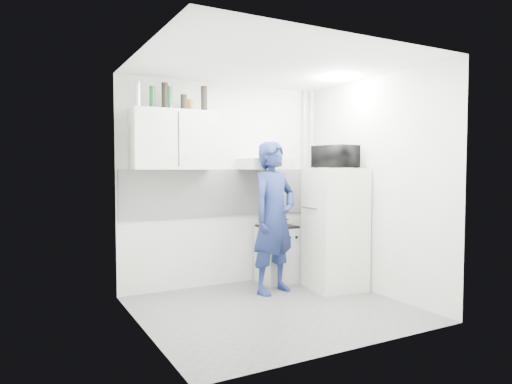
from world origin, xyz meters
name	(u,v)px	position (x,y,z in m)	size (l,w,h in m)	color
floor	(274,309)	(0.00, 0.00, 0.00)	(2.80, 2.80, 0.00)	slate
ceiling	(275,64)	(0.00, 0.00, 2.60)	(2.80, 2.80, 0.00)	white
wall_back	(226,185)	(0.00, 1.25, 1.30)	(2.80, 2.80, 0.00)	white
wall_left	(143,192)	(-1.40, 0.00, 1.30)	(2.60, 2.60, 0.00)	white
wall_right	(374,186)	(1.40, 0.00, 1.30)	(2.60, 2.60, 0.00)	white
person	(274,217)	(0.34, 0.59, 0.92)	(0.67, 0.44, 1.84)	navy
stove	(277,255)	(0.63, 1.00, 0.36)	(0.46, 0.46, 0.73)	silver
fridge	(335,229)	(1.10, 0.37, 0.76)	(0.63, 0.63, 1.51)	white
stove_top	(277,226)	(0.63, 1.00, 0.74)	(0.44, 0.44, 0.03)	black
saucepan	(274,222)	(0.60, 1.01, 0.80)	(0.16, 0.16, 0.09)	silver
microwave	(336,157)	(1.10, 0.37, 1.66)	(0.35, 0.51, 0.28)	black
bottle_a	(138,95)	(-1.17, 1.07, 2.35)	(0.07, 0.07, 0.29)	silver
bottle_b	(152,97)	(-1.00, 1.07, 2.33)	(0.07, 0.07, 0.26)	#144C1E
bottle_c	(165,96)	(-0.85, 1.07, 2.35)	(0.07, 0.07, 0.31)	black
bottle_d	(170,98)	(-0.80, 1.07, 2.34)	(0.06, 0.06, 0.27)	#144C1E
canister_a	(184,103)	(-0.62, 1.07, 2.30)	(0.08, 0.08, 0.19)	black
canister_b	(190,105)	(-0.54, 1.07, 2.27)	(0.07, 0.07, 0.14)	brown
bottle_e	(204,99)	(-0.36, 1.07, 2.36)	(0.08, 0.08, 0.31)	black
upper_cabinet	(174,140)	(-0.75, 1.07, 1.85)	(1.00, 0.35, 0.70)	white
range_hood	(265,164)	(0.45, 1.00, 1.57)	(0.60, 0.50, 0.14)	silver
backsplash	(226,192)	(0.00, 1.24, 1.20)	(2.74, 0.03, 0.60)	white
pipe_a	(311,183)	(1.30, 1.17, 1.30)	(0.05, 0.05, 2.60)	silver
pipe_b	(304,183)	(1.18, 1.17, 1.30)	(0.04, 0.04, 2.60)	silver
ceiling_spot_fixture	(339,79)	(1.00, 0.20, 2.57)	(0.10, 0.10, 0.02)	white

